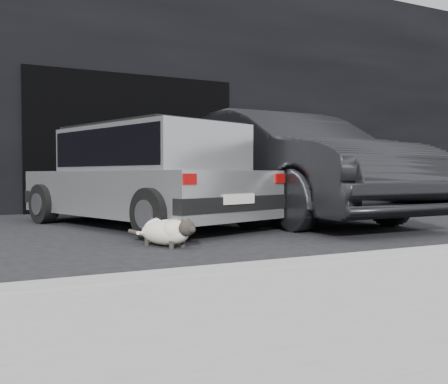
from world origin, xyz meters
name	(u,v)px	position (x,y,z in m)	size (l,w,h in m)	color
ground	(146,237)	(0.00, 0.00, 0.00)	(80.00, 80.00, 0.00)	black
building_facade	(110,95)	(1.00, 6.00, 2.50)	(34.00, 4.00, 5.00)	black
garage_opening	(134,143)	(1.00, 3.99, 1.30)	(4.00, 0.10, 2.60)	black
curb	(384,261)	(1.00, -2.60, 0.06)	(18.00, 0.25, 0.12)	gray
silver_hatchback	(145,172)	(0.33, 1.11, 0.73)	(2.72, 3.97, 1.34)	#AFB2B4
second_car	(282,165)	(2.52, 1.16, 0.84)	(1.77, 5.08, 1.67)	black
cat_siamese	(169,232)	(-0.03, -0.82, 0.14)	(0.51, 0.81, 0.31)	beige
cat_white	(165,226)	(0.06, -0.46, 0.16)	(0.65, 0.45, 0.34)	white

